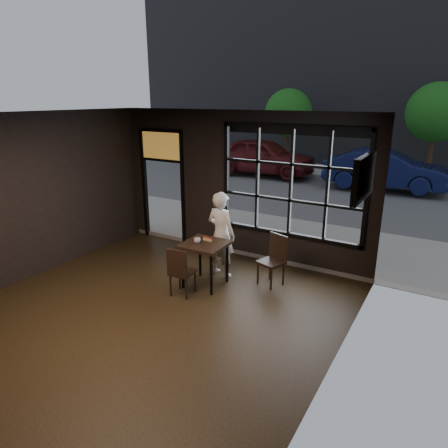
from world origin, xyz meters
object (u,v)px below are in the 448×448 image
Objects in this scene: man at (221,235)px; cafe_table at (205,264)px; chair_near at (182,271)px; navy_car at (385,170)px.

cafe_table is at bearing 94.83° from man.
cafe_table is 0.55m from chair_near.
chair_near is 0.53× the size of man.
cafe_table is 10.28m from navy_car.
cafe_table is 0.93× the size of chair_near.
man is 0.39× the size of navy_car.
navy_car is (1.60, 10.70, 0.37)m from chair_near.
man is at bearing 167.77° from navy_car.
navy_car is at bearing 79.50° from cafe_table.
chair_near is 0.21× the size of navy_car.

